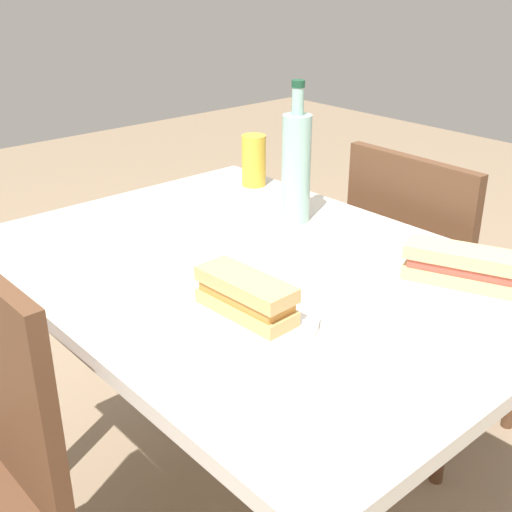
% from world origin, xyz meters
% --- Properties ---
extents(dining_table, '(1.12, 0.82, 0.75)m').
position_xyz_m(dining_table, '(0.00, 0.00, 0.63)').
color(dining_table, beige).
rests_on(dining_table, ground).
extents(chair_far, '(0.41, 0.41, 0.88)m').
position_xyz_m(chair_far, '(-0.00, 0.61, 0.51)').
color(chair_far, brown).
rests_on(chair_far, ground).
extents(plate_near, '(0.25, 0.25, 0.01)m').
position_xyz_m(plate_near, '(0.35, 0.22, 0.76)').
color(plate_near, silver).
rests_on(plate_near, dining_table).
extents(baguette_sandwich_near, '(0.25, 0.16, 0.07)m').
position_xyz_m(baguette_sandwich_near, '(0.35, 0.22, 0.80)').
color(baguette_sandwich_near, '#DBB77A').
rests_on(baguette_sandwich_near, plate_near).
extents(knife_near, '(0.18, 0.04, 0.01)m').
position_xyz_m(knife_near, '(0.31, 0.27, 0.77)').
color(knife_near, silver).
rests_on(knife_near, plate_near).
extents(plate_far, '(0.25, 0.25, 0.01)m').
position_xyz_m(plate_far, '(0.16, -0.16, 0.76)').
color(plate_far, white).
rests_on(plate_far, dining_table).
extents(baguette_sandwich_far, '(0.19, 0.08, 0.07)m').
position_xyz_m(baguette_sandwich_far, '(0.16, -0.16, 0.80)').
color(baguette_sandwich_far, tan).
rests_on(baguette_sandwich_far, plate_far).
extents(knife_far, '(0.18, 0.03, 0.01)m').
position_xyz_m(knife_far, '(0.14, -0.10, 0.77)').
color(knife_far, silver).
rests_on(knife_far, plate_far).
extents(water_bottle, '(0.07, 0.07, 0.32)m').
position_xyz_m(water_bottle, '(-0.13, 0.23, 0.88)').
color(water_bottle, '#99C6B7').
rests_on(water_bottle, dining_table).
extents(beer_glass, '(0.07, 0.07, 0.14)m').
position_xyz_m(beer_glass, '(-0.39, 0.33, 0.82)').
color(beer_glass, gold).
rests_on(beer_glass, dining_table).
extents(paper_napkin, '(0.14, 0.14, 0.00)m').
position_xyz_m(paper_napkin, '(-0.42, 0.04, 0.75)').
color(paper_napkin, white).
rests_on(paper_napkin, dining_table).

